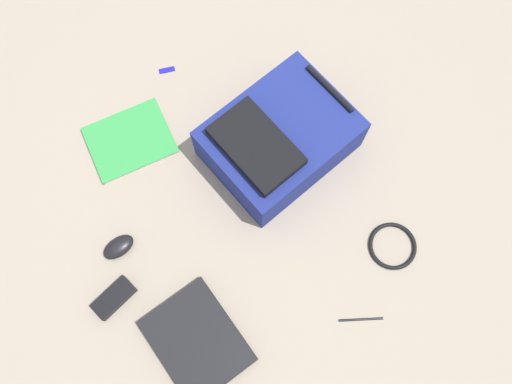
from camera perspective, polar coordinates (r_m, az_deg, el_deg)
name	(u,v)px	position (r m, az deg, el deg)	size (l,w,h in m)	color
ground_plane	(239,195)	(1.69, -1.89, -0.28)	(3.70, 3.70, 0.00)	gray
backpack	(278,140)	(1.65, 2.47, 5.79)	(0.42, 0.50, 0.20)	navy
laptop	(197,341)	(1.61, -6.55, -16.01)	(0.33, 0.27, 0.03)	black
book_comic	(130,141)	(1.79, -13.72, 5.52)	(0.23, 0.28, 0.02)	silver
computer_mouse	(119,247)	(1.68, -14.94, -5.88)	(0.06, 0.10, 0.04)	black
cable_coil	(393,246)	(1.69, 14.84, -5.78)	(0.15, 0.15, 0.01)	black
power_brick	(114,298)	(1.66, -15.41, -11.22)	(0.06, 0.13, 0.03)	black
pen_black	(361,319)	(1.64, 11.52, -13.61)	(0.01, 0.01, 0.14)	black
usb_stick	(167,70)	(1.89, -9.81, 13.16)	(0.02, 0.05, 0.01)	#191999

